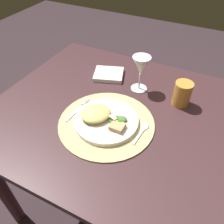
{
  "coord_description": "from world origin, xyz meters",
  "views": [
    {
      "loc": [
        0.24,
        -0.64,
        1.38
      ],
      "look_at": [
        -0.06,
        -0.04,
        0.76
      ],
      "focal_mm": 36.38,
      "sensor_mm": 36.0,
      "label": 1
    }
  ],
  "objects_px": {
    "wine_glass": "(141,67)",
    "amber_tumbler": "(182,94)",
    "spoon": "(143,130)",
    "napkin": "(109,74)",
    "fork": "(76,111)",
    "dining_table": "(128,133)",
    "dinner_plate": "(106,121)"
  },
  "relations": [
    {
      "from": "wine_glass",
      "to": "amber_tumbler",
      "type": "xyz_separation_m",
      "value": [
        0.2,
        -0.02,
        -0.07
      ]
    },
    {
      "from": "spoon",
      "to": "napkin",
      "type": "height_order",
      "value": "napkin"
    },
    {
      "from": "wine_glass",
      "to": "amber_tumbler",
      "type": "bearing_deg",
      "value": -6.11
    },
    {
      "from": "spoon",
      "to": "fork",
      "type": "bearing_deg",
      "value": -175.73
    },
    {
      "from": "amber_tumbler",
      "to": "napkin",
      "type": "bearing_deg",
      "value": 171.89
    },
    {
      "from": "dining_table",
      "to": "amber_tumbler",
      "type": "xyz_separation_m",
      "value": [
        0.17,
        0.16,
        0.17
      ]
    },
    {
      "from": "dining_table",
      "to": "spoon",
      "type": "xyz_separation_m",
      "value": [
        0.09,
        -0.06,
        0.12
      ]
    },
    {
      "from": "spoon",
      "to": "amber_tumbler",
      "type": "bearing_deg",
      "value": 69.08
    },
    {
      "from": "fork",
      "to": "napkin",
      "type": "height_order",
      "value": "napkin"
    },
    {
      "from": "napkin",
      "to": "amber_tumbler",
      "type": "height_order",
      "value": "amber_tumbler"
    },
    {
      "from": "fork",
      "to": "spoon",
      "type": "height_order",
      "value": "spoon"
    },
    {
      "from": "dining_table",
      "to": "spoon",
      "type": "height_order",
      "value": "spoon"
    },
    {
      "from": "dinner_plate",
      "to": "spoon",
      "type": "height_order",
      "value": "dinner_plate"
    },
    {
      "from": "dining_table",
      "to": "napkin",
      "type": "distance_m",
      "value": 0.32
    },
    {
      "from": "spoon",
      "to": "amber_tumbler",
      "type": "relative_size",
      "value": 1.18
    },
    {
      "from": "wine_glass",
      "to": "amber_tumbler",
      "type": "height_order",
      "value": "wine_glass"
    },
    {
      "from": "napkin",
      "to": "amber_tumbler",
      "type": "distance_m",
      "value": 0.38
    },
    {
      "from": "dining_table",
      "to": "amber_tumbler",
      "type": "distance_m",
      "value": 0.29
    },
    {
      "from": "dining_table",
      "to": "spoon",
      "type": "relative_size",
      "value": 9.14
    },
    {
      "from": "fork",
      "to": "spoon",
      "type": "xyz_separation_m",
      "value": [
        0.29,
        0.02,
        0.0
      ]
    },
    {
      "from": "fork",
      "to": "wine_glass",
      "type": "height_order",
      "value": "wine_glass"
    },
    {
      "from": "fork",
      "to": "wine_glass",
      "type": "bearing_deg",
      "value": 57.02
    },
    {
      "from": "dining_table",
      "to": "wine_glass",
      "type": "distance_m",
      "value": 0.3
    },
    {
      "from": "dinner_plate",
      "to": "fork",
      "type": "xyz_separation_m",
      "value": [
        -0.14,
        0.0,
        -0.01
      ]
    },
    {
      "from": "dining_table",
      "to": "dinner_plate",
      "type": "relative_size",
      "value": 4.58
    },
    {
      "from": "fork",
      "to": "napkin",
      "type": "bearing_deg",
      "value": 90.28
    },
    {
      "from": "dining_table",
      "to": "wine_glass",
      "type": "height_order",
      "value": "wine_glass"
    },
    {
      "from": "dinner_plate",
      "to": "spoon",
      "type": "bearing_deg",
      "value": 9.58
    },
    {
      "from": "dining_table",
      "to": "fork",
      "type": "xyz_separation_m",
      "value": [
        -0.2,
        -0.08,
        0.12
      ]
    },
    {
      "from": "spoon",
      "to": "wine_glass",
      "type": "height_order",
      "value": "wine_glass"
    },
    {
      "from": "dinner_plate",
      "to": "wine_glass",
      "type": "distance_m",
      "value": 0.29
    },
    {
      "from": "dinner_plate",
      "to": "wine_glass",
      "type": "relative_size",
      "value": 1.52
    }
  ]
}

